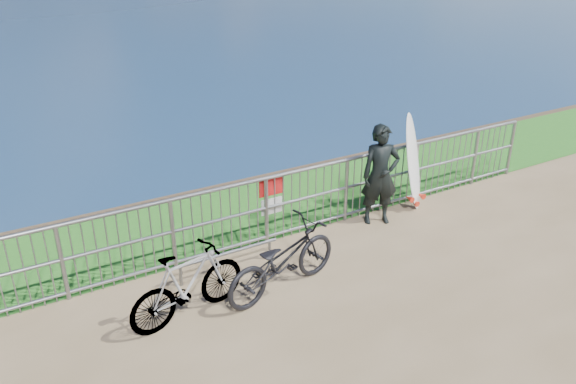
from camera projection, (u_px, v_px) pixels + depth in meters
grass_strip at (263, 208)px, 9.95m from camera, size 120.00×120.00×0.00m
railing at (295, 202)px, 8.85m from camera, size 10.06×0.10×1.13m
surfer at (380, 175)px, 9.15m from camera, size 0.73×0.61×1.70m
surfboard at (413, 165)px, 9.67m from camera, size 0.58×0.56×1.72m
bicycle_near at (282, 260)px, 7.48m from camera, size 1.92×1.01×0.96m
bicycle_far at (188, 284)px, 6.95m from camera, size 1.68×0.76×0.97m
bike_rack at (227, 255)px, 7.98m from camera, size 1.59×0.05×0.33m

